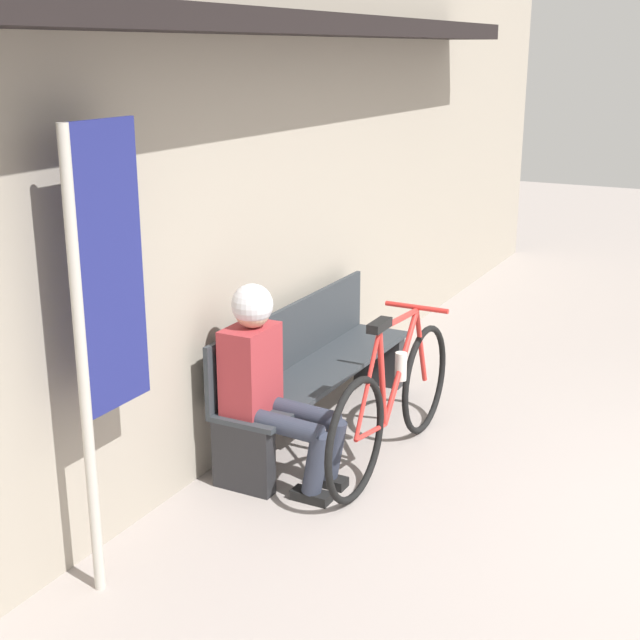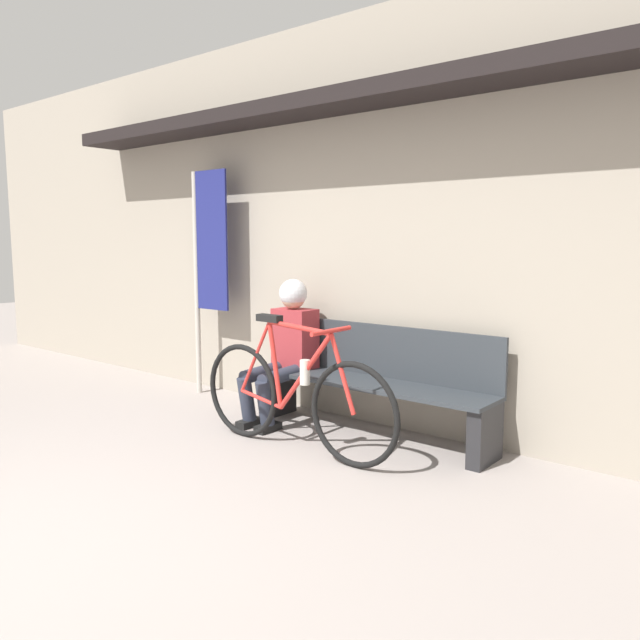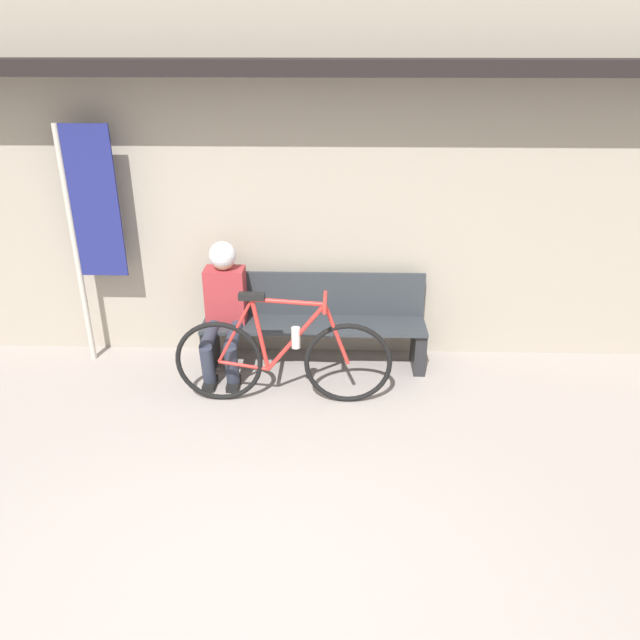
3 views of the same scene
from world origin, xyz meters
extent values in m
plane|color=gray|center=(0.00, 0.00, 0.00)|extent=(24.00, 24.00, 0.00)
cube|color=#9E9384|center=(0.00, 2.71, 1.60)|extent=(12.00, 0.12, 3.20)
cube|color=black|center=(0.00, 2.43, 2.50)|extent=(6.60, 0.44, 0.12)
cube|color=#2D3338|center=(0.27, 2.34, 0.41)|extent=(1.95, 0.42, 0.03)
cube|color=#2D3338|center=(0.27, 2.53, 0.62)|extent=(1.95, 0.03, 0.40)
cube|color=#232326|center=(-0.65, 2.34, 0.20)|extent=(0.10, 0.36, 0.39)
cube|color=#232326|center=(1.20, 2.34, 0.20)|extent=(0.10, 0.36, 0.39)
torus|color=black|center=(-0.46, 1.74, 0.35)|extent=(0.70, 0.04, 0.70)
torus|color=black|center=(0.57, 1.74, 0.35)|extent=(0.70, 0.04, 0.70)
cylinder|color=red|center=(0.10, 1.74, 0.87)|extent=(0.56, 0.03, 0.07)
cylinder|color=red|center=(0.15, 1.74, 0.57)|extent=(0.48, 0.03, 0.59)
cylinder|color=red|center=(-0.12, 1.74, 0.59)|extent=(0.14, 0.03, 0.61)
cylinder|color=red|center=(-0.27, 1.74, 0.32)|extent=(0.39, 0.03, 0.09)
cylinder|color=red|center=(-0.32, 1.74, 0.62)|extent=(0.31, 0.02, 0.55)
cylinder|color=red|center=(0.47, 1.74, 0.60)|extent=(0.21, 0.03, 0.52)
cube|color=black|center=(-0.17, 1.74, 0.92)|extent=(0.20, 0.07, 0.05)
cylinder|color=red|center=(0.38, 1.74, 0.88)|extent=(0.03, 0.40, 0.03)
cylinder|color=beige|center=(0.15, 1.74, 0.57)|extent=(0.07, 0.07, 0.17)
cylinder|color=#2D3342|center=(-0.59, 2.11, 0.41)|extent=(0.11, 0.46, 0.13)
cylinder|color=#2D3342|center=(-0.59, 1.92, 0.23)|extent=(0.11, 0.17, 0.36)
cube|color=black|center=(-0.59, 1.95, 0.03)|extent=(0.10, 0.22, 0.06)
cylinder|color=#2D3342|center=(-0.39, 2.11, 0.41)|extent=(0.11, 0.46, 0.13)
cylinder|color=#2D3342|center=(-0.39, 1.92, 0.23)|extent=(0.11, 0.17, 0.36)
cube|color=black|center=(-0.39, 1.95, 0.03)|extent=(0.10, 0.22, 0.06)
cube|color=maroon|center=(-0.49, 2.38, 0.66)|extent=(0.34, 0.22, 0.48)
sphere|color=tan|center=(-0.49, 2.36, 1.00)|extent=(0.20, 0.20, 0.20)
sphere|color=silver|center=(-0.49, 2.36, 1.03)|extent=(0.23, 0.23, 0.23)
cylinder|color=#B7B2A8|center=(-1.76, 2.42, 1.04)|extent=(0.05, 0.05, 2.09)
cube|color=navy|center=(-1.54, 2.42, 1.45)|extent=(0.40, 0.02, 1.27)
camera|label=1|loc=(-4.44, -0.11, 2.36)|focal=50.00mm
camera|label=2|loc=(2.85, -1.40, 1.46)|focal=35.00mm
camera|label=3|loc=(0.47, -2.60, 2.72)|focal=35.00mm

